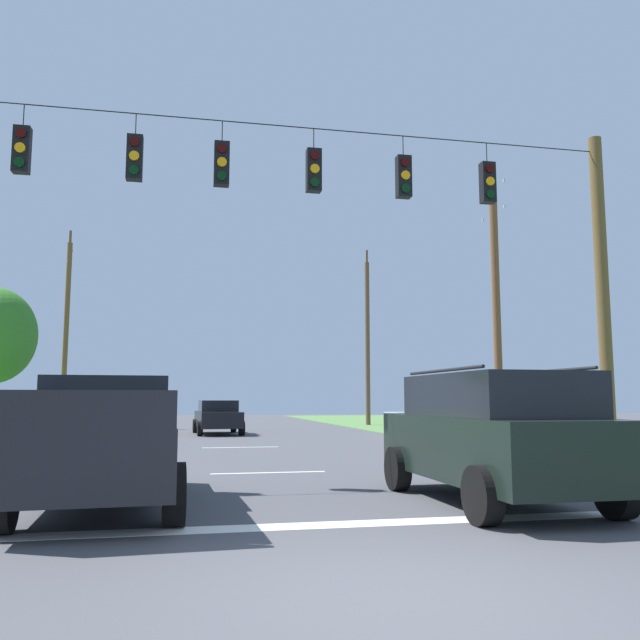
{
  "coord_description": "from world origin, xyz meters",
  "views": [
    {
      "loc": [
        -1.78,
        -5.27,
        1.6
      ],
      "look_at": [
        0.78,
        7.27,
        3.15
      ],
      "focal_mm": 36.51,
      "sensor_mm": 36.0,
      "label": 1
    }
  ],
  "objects_px": {
    "overhead_signal_span": "(271,256)",
    "utility_pole_far_left": "(66,328)",
    "distant_car_oncoming": "(218,417)",
    "utility_pole_far_right": "(367,337)",
    "utility_pole_mid_right": "(496,301)",
    "suv_black": "(492,434)",
    "distant_car_far_parked": "(438,417)",
    "distant_car_crossing_white": "(525,425)",
    "pickup_truck": "(104,441)"
  },
  "relations": [
    {
      "from": "overhead_signal_span",
      "to": "distant_car_crossing_white",
      "type": "bearing_deg",
      "value": 31.66
    },
    {
      "from": "pickup_truck",
      "to": "distant_car_crossing_white",
      "type": "xyz_separation_m",
      "value": [
        11.52,
        8.2,
        -0.18
      ]
    },
    {
      "from": "suv_black",
      "to": "utility_pole_far_right",
      "type": "height_order",
      "value": "utility_pole_far_right"
    },
    {
      "from": "utility_pole_far_right",
      "to": "distant_car_crossing_white",
      "type": "bearing_deg",
      "value": -91.39
    },
    {
      "from": "overhead_signal_span",
      "to": "distant_car_crossing_white",
      "type": "xyz_separation_m",
      "value": [
        8.64,
        5.33,
        -3.79
      ]
    },
    {
      "from": "utility_pole_mid_right",
      "to": "suv_black",
      "type": "bearing_deg",
      "value": -117.44
    },
    {
      "from": "overhead_signal_span",
      "to": "distant_car_oncoming",
      "type": "relative_size",
      "value": 3.62
    },
    {
      "from": "distant_car_far_parked",
      "to": "pickup_truck",
      "type": "bearing_deg",
      "value": -126.01
    },
    {
      "from": "utility_pole_mid_right",
      "to": "utility_pole_far_right",
      "type": "xyz_separation_m",
      "value": [
        0.38,
        17.79,
        0.39
      ]
    },
    {
      "from": "utility_pole_mid_right",
      "to": "utility_pole_far_left",
      "type": "xyz_separation_m",
      "value": [
        -17.09,
        17.63,
        0.56
      ]
    },
    {
      "from": "overhead_signal_span",
      "to": "utility_pole_mid_right",
      "type": "bearing_deg",
      "value": 39.29
    },
    {
      "from": "distant_car_oncoming",
      "to": "distant_car_crossing_white",
      "type": "bearing_deg",
      "value": -52.2
    },
    {
      "from": "distant_car_crossing_white",
      "to": "utility_pole_far_right",
      "type": "bearing_deg",
      "value": 88.61
    },
    {
      "from": "pickup_truck",
      "to": "distant_car_oncoming",
      "type": "bearing_deg",
      "value": 82.4
    },
    {
      "from": "overhead_signal_span",
      "to": "distant_car_oncoming",
      "type": "distance_m",
      "value": 17.22
    },
    {
      "from": "suv_black",
      "to": "utility_pole_far_left",
      "type": "height_order",
      "value": "utility_pole_far_left"
    },
    {
      "from": "utility_pole_far_right",
      "to": "distant_car_far_parked",
      "type": "bearing_deg",
      "value": -90.41
    },
    {
      "from": "distant_car_crossing_white",
      "to": "distant_car_far_parked",
      "type": "relative_size",
      "value": 1.01
    },
    {
      "from": "distant_car_oncoming",
      "to": "utility_pole_far_right",
      "type": "height_order",
      "value": "utility_pole_far_right"
    },
    {
      "from": "distant_car_oncoming",
      "to": "overhead_signal_span",
      "type": "bearing_deg",
      "value": -89.12
    },
    {
      "from": "overhead_signal_span",
      "to": "utility_pole_far_left",
      "type": "bearing_deg",
      "value": 108.65
    },
    {
      "from": "suv_black",
      "to": "distant_car_far_parked",
      "type": "distance_m",
      "value": 18.41
    },
    {
      "from": "distant_car_crossing_white",
      "to": "utility_pole_mid_right",
      "type": "bearing_deg",
      "value": 87.04
    },
    {
      "from": "utility_pole_mid_right",
      "to": "pickup_truck",
      "type": "bearing_deg",
      "value": -139.22
    },
    {
      "from": "suv_black",
      "to": "distant_car_far_parked",
      "type": "xyz_separation_m",
      "value": [
        6.02,
        17.39,
        -0.27
      ]
    },
    {
      "from": "pickup_truck",
      "to": "distant_car_oncoming",
      "type": "height_order",
      "value": "pickup_truck"
    },
    {
      "from": "suv_black",
      "to": "utility_pole_far_left",
      "type": "distance_m",
      "value": 31.14
    },
    {
      "from": "pickup_truck",
      "to": "distant_car_oncoming",
      "type": "relative_size",
      "value": 1.25
    },
    {
      "from": "distant_car_oncoming",
      "to": "utility_pole_mid_right",
      "type": "relative_size",
      "value": 0.44
    },
    {
      "from": "distant_car_oncoming",
      "to": "utility_pole_mid_right",
      "type": "bearing_deg",
      "value": -47.02
    },
    {
      "from": "utility_pole_mid_right",
      "to": "utility_pole_far_left",
      "type": "height_order",
      "value": "utility_pole_far_left"
    },
    {
      "from": "overhead_signal_span",
      "to": "distant_car_crossing_white",
      "type": "distance_m",
      "value": 10.83
    },
    {
      "from": "suv_black",
      "to": "distant_car_oncoming",
      "type": "distance_m",
      "value": 20.93
    },
    {
      "from": "distant_car_oncoming",
      "to": "utility_pole_far_right",
      "type": "relative_size",
      "value": 0.41
    },
    {
      "from": "distant_car_crossing_white",
      "to": "utility_pole_mid_right",
      "type": "xyz_separation_m",
      "value": [
        0.09,
        1.82,
        4.15
      ]
    },
    {
      "from": "distant_car_crossing_white",
      "to": "distant_car_oncoming",
      "type": "bearing_deg",
      "value": 127.8
    },
    {
      "from": "distant_car_far_parked",
      "to": "utility_pole_far_right",
      "type": "xyz_separation_m",
      "value": [
        0.08,
        11.41,
        4.54
      ]
    },
    {
      "from": "overhead_signal_span",
      "to": "utility_pole_far_left",
      "type": "relative_size",
      "value": 1.44
    },
    {
      "from": "distant_car_oncoming",
      "to": "suv_black",
      "type": "bearing_deg",
      "value": -81.0
    },
    {
      "from": "pickup_truck",
      "to": "utility_pole_far_left",
      "type": "distance_m",
      "value": 28.55
    },
    {
      "from": "pickup_truck",
      "to": "utility_pole_mid_right",
      "type": "height_order",
      "value": "utility_pole_mid_right"
    },
    {
      "from": "suv_black",
      "to": "distant_car_crossing_white",
      "type": "distance_m",
      "value": 10.79
    },
    {
      "from": "pickup_truck",
      "to": "distant_car_oncoming",
      "type": "distance_m",
      "value": 19.85
    },
    {
      "from": "overhead_signal_span",
      "to": "distant_car_oncoming",
      "type": "xyz_separation_m",
      "value": [
        -0.26,
        16.8,
        -3.79
      ]
    },
    {
      "from": "distant_car_far_parked",
      "to": "utility_pole_mid_right",
      "type": "bearing_deg",
      "value": -92.7
    },
    {
      "from": "distant_car_crossing_white",
      "to": "utility_pole_far_right",
      "type": "relative_size",
      "value": 0.41
    },
    {
      "from": "distant_car_crossing_white",
      "to": "distant_car_oncoming",
      "type": "height_order",
      "value": "same"
    },
    {
      "from": "distant_car_far_parked",
      "to": "distant_car_oncoming",
      "type": "bearing_deg",
      "value": 160.58
    },
    {
      "from": "pickup_truck",
      "to": "overhead_signal_span",
      "type": "bearing_deg",
      "value": 44.93
    },
    {
      "from": "distant_car_crossing_white",
      "to": "distant_car_far_parked",
      "type": "xyz_separation_m",
      "value": [
        0.39,
        8.19,
        0.0
      ]
    }
  ]
}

